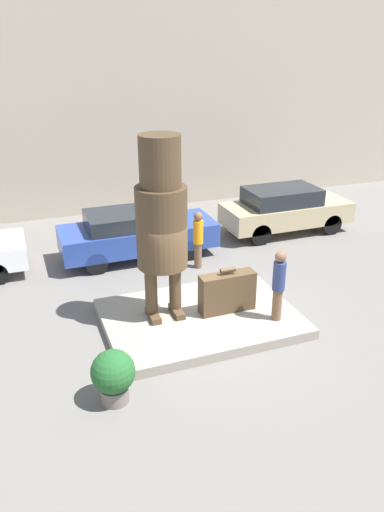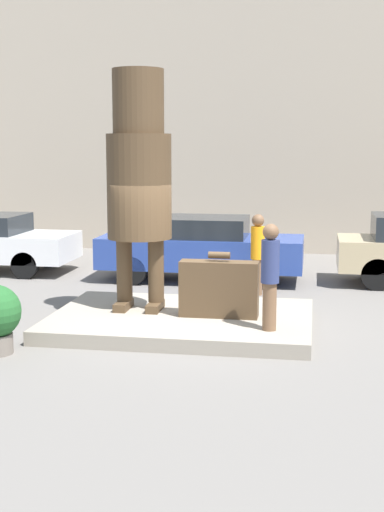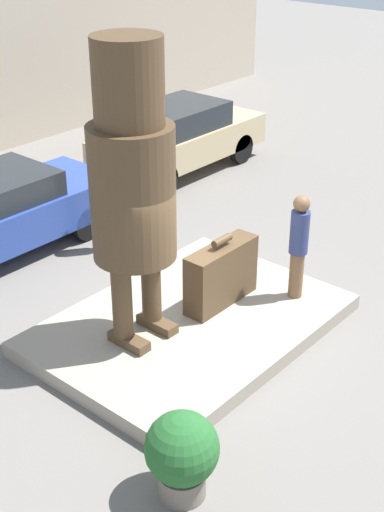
{
  "view_description": "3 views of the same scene",
  "coord_description": "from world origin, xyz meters",
  "views": [
    {
      "loc": [
        -3.82,
        -9.65,
        6.31
      ],
      "look_at": [
        -0.26,
        -0.14,
        1.85
      ],
      "focal_mm": 35.0,
      "sensor_mm": 36.0,
      "label": 1
    },
    {
      "loc": [
        2.25,
        -12.03,
        3.2
      ],
      "look_at": [
        0.23,
        -0.29,
        1.33
      ],
      "focal_mm": 50.0,
      "sensor_mm": 36.0,
      "label": 2
    },
    {
      "loc": [
        -6.91,
        -5.95,
        6.09
      ],
      "look_at": [
        -0.17,
        -0.17,
        1.42
      ],
      "focal_mm": 50.0,
      "sensor_mm": 36.0,
      "label": 3
    }
  ],
  "objects": [
    {
      "name": "building_backdrop",
      "position": [
        0.0,
        9.34,
        3.89
      ],
      "size": [
        28.0,
        0.6,
        7.78
      ],
      "color": "tan",
      "rests_on": "ground_plane"
    },
    {
      "name": "worker_hivis",
      "position": [
        1.09,
        2.97,
        0.95
      ],
      "size": [
        0.3,
        0.3,
        1.74
      ],
      "color": "brown",
      "rests_on": "ground_plane"
    },
    {
      "name": "pedestal",
      "position": [
        0.0,
        0.0,
        0.12
      ],
      "size": [
        4.54,
        3.26,
        0.24
      ],
      "color": "gray",
      "rests_on": "ground_plane"
    },
    {
      "name": "tourist",
      "position": [
        1.59,
        -0.83,
        1.18
      ],
      "size": [
        0.29,
        0.29,
        1.72
      ],
      "color": "brown",
      "rests_on": "pedestal"
    },
    {
      "name": "parked_car_blue",
      "position": [
        -0.4,
        4.36,
        0.82
      ],
      "size": [
        4.76,
        1.76,
        1.52
      ],
      "color": "#284293",
      "rests_on": "ground_plane"
    },
    {
      "name": "ground_plane",
      "position": [
        0.0,
        0.0,
        0.0
      ],
      "size": [
        60.0,
        60.0,
        0.0
      ],
      "primitive_type": "plane",
      "color": "slate"
    },
    {
      "name": "giant_suitcase",
      "position": [
        0.67,
        -0.05,
        0.73
      ],
      "size": [
        1.36,
        0.39,
        1.14
      ],
      "color": "#4C3823",
      "rests_on": "pedestal"
    },
    {
      "name": "statue_figure",
      "position": [
        -0.82,
        0.29,
        2.73
      ],
      "size": [
        1.15,
        1.15,
        4.25
      ],
      "color": "#4C3823",
      "rests_on": "pedestal"
    }
  ]
}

